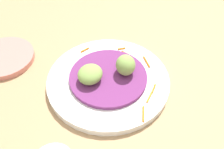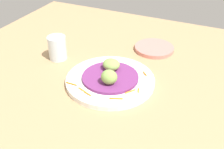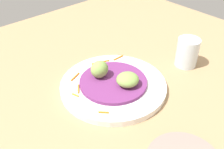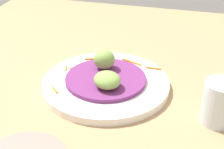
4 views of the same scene
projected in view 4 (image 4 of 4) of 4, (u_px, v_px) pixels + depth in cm
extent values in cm
cube|color=tan|center=(126.00, 97.00, 70.50)|extent=(110.00, 110.00, 2.00)
cylinder|color=white|center=(106.00, 84.00, 71.59)|extent=(26.97, 26.97, 1.60)
cylinder|color=#702D6B|center=(106.00, 79.00, 70.97)|extent=(17.08, 17.08, 0.87)
cylinder|color=orange|center=(76.00, 67.00, 76.13)|extent=(2.24, 2.89, 0.40)
cylinder|color=orange|center=(127.00, 60.00, 78.80)|extent=(2.43, 1.11, 0.40)
cylinder|color=orange|center=(153.00, 68.00, 75.47)|extent=(3.52, 0.43, 0.40)
cylinder|color=orange|center=(66.00, 68.00, 75.38)|extent=(0.94, 1.89, 0.40)
cylinder|color=orange|center=(136.00, 63.00, 77.52)|extent=(2.87, 1.42, 0.40)
cylinder|color=orange|center=(55.00, 90.00, 67.65)|extent=(1.90, 1.94, 0.40)
cylinder|color=orange|center=(92.00, 59.00, 79.47)|extent=(3.55, 1.70, 0.40)
ellipsoid|color=#84A851|center=(104.00, 59.00, 73.01)|extent=(5.29, 4.84, 4.38)
ellipsoid|color=#84A851|center=(107.00, 80.00, 66.56)|extent=(7.23, 7.04, 3.27)
cylinder|color=silver|center=(220.00, 103.00, 59.86)|extent=(6.21, 6.21, 8.19)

